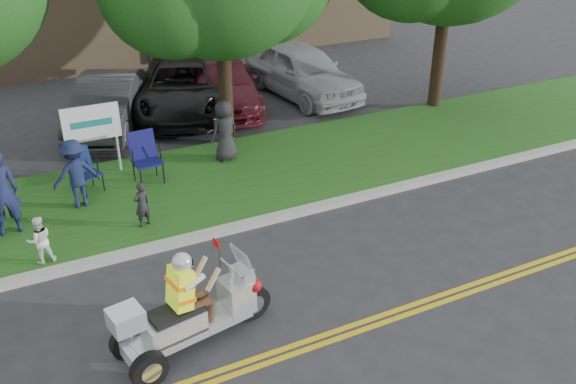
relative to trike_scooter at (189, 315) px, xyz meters
name	(u,v)px	position (x,y,z in m)	size (l,w,h in m)	color
ground	(360,303)	(2.79, -0.24, -0.58)	(120.00, 120.00, 0.00)	#28282B
centerline_near	(380,324)	(2.79, -0.82, -0.57)	(60.00, 0.10, 0.01)	gold
centerline_far	(375,318)	(2.79, -0.66, -0.57)	(60.00, 0.10, 0.01)	gold
curb	(280,217)	(2.79, 2.81, -0.52)	(60.00, 0.25, 0.12)	#A8A89E
grass_verge	(239,175)	(2.79, 4.96, -0.52)	(60.00, 4.00, 0.10)	#274E14
business_sign	(92,127)	(-0.11, 6.36, 0.68)	(1.25, 0.06, 1.75)	silver
trike_scooter	(189,315)	(0.00, 0.00, 0.00)	(2.53, 1.02, 1.66)	black
lawn_chair_a	(145,154)	(0.81, 5.56, 0.16)	(0.65, 0.67, 1.13)	black
lawn_chair_b	(84,168)	(-0.50, 5.64, 0.07)	(0.67, 0.68, 0.96)	black
spectator_adult_left	(1,192)	(-2.14, 4.48, 0.40)	(0.64, 0.42, 1.75)	#191E46
spectator_chair_a	(76,174)	(-0.74, 5.00, 0.26)	(0.94, 0.54, 1.46)	#172042
spectator_chair_b	(225,131)	(2.81, 5.82, 0.26)	(0.72, 0.47, 1.47)	black
child_left	(142,204)	(0.23, 3.61, -0.01)	(0.34, 0.22, 0.93)	black
child_right	(40,240)	(-1.69, 3.16, -0.03)	(0.44, 0.34, 0.90)	white
parked_car_left	(108,104)	(0.79, 9.36, 0.13)	(1.51, 4.33, 1.43)	#2F2E31
parked_car_mid	(183,87)	(3.04, 9.80, 0.14)	(2.39, 5.18, 1.44)	black
parked_car_right	(222,83)	(4.22, 9.78, 0.12)	(1.97, 4.85, 1.41)	#4D121B
parked_car_far_right	(302,71)	(6.79, 9.51, 0.22)	(1.89, 4.70, 1.60)	#9FA2A6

